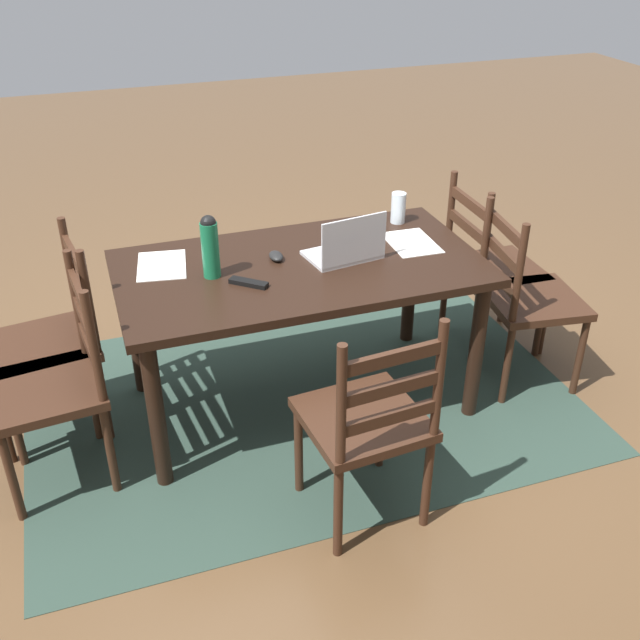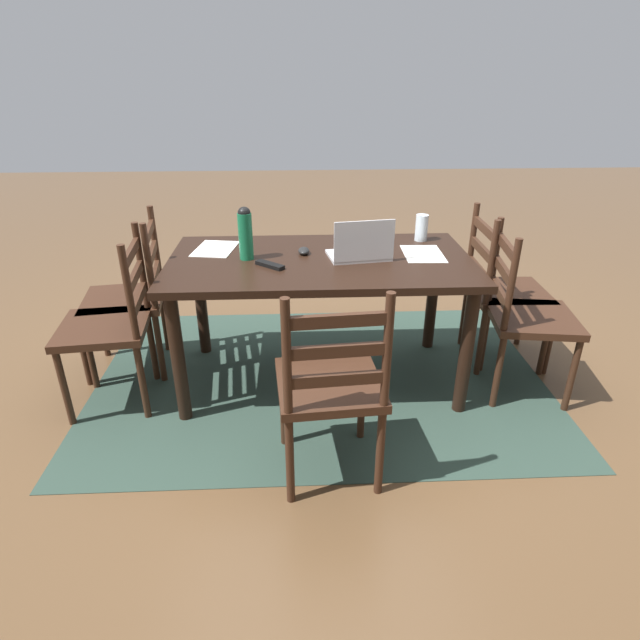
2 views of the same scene
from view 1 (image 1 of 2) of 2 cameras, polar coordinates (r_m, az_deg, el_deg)
name	(u,v)px [view 1 (image 1 of 2)]	position (r m, az deg, el deg)	size (l,w,h in m)	color
ground_plane	(302,400)	(3.69, -1.39, -6.19)	(14.00, 14.00, 0.00)	brown
area_rug	(302,399)	(3.68, -1.39, -6.15)	(2.62, 1.79, 0.01)	#2D4238
dining_table	(300,283)	(3.34, -1.52, 2.88)	(1.63, 0.88, 0.75)	black
chair_left_near	(489,269)	(4.00, 12.96, 3.86)	(0.46, 0.46, 0.95)	#3D2316
chair_right_near	(52,342)	(3.48, -20.01, -1.57)	(0.50, 0.50, 0.95)	#3D2316
chair_far_head	(368,423)	(2.80, 3.72, -7.92)	(0.48, 0.48, 0.95)	#3D2316
chair_right_far	(55,385)	(3.18, -19.82, -4.77)	(0.48, 0.48, 0.95)	#3D2316
chair_left_far	(526,299)	(3.74, 15.63, 1.58)	(0.50, 0.50, 0.95)	#3D2316
laptop	(347,248)	(3.31, 2.11, 5.57)	(0.35, 0.27, 0.23)	silver
water_bottle	(210,245)	(3.16, -8.50, 5.73)	(0.07, 0.07, 0.28)	#197247
drinking_glass	(398,208)	(3.72, 6.07, 8.62)	(0.07, 0.07, 0.15)	silver
computer_mouse	(276,256)	(3.34, -3.42, 4.95)	(0.06, 0.10, 0.03)	black
tv_remote	(249,283)	(3.13, -5.54, 2.88)	(0.04, 0.17, 0.02)	black
paper_stack_left	(411,243)	(3.52, 7.08, 5.95)	(0.21, 0.30, 0.00)	white
paper_stack_right	(162,265)	(3.35, -12.14, 4.15)	(0.21, 0.30, 0.00)	white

